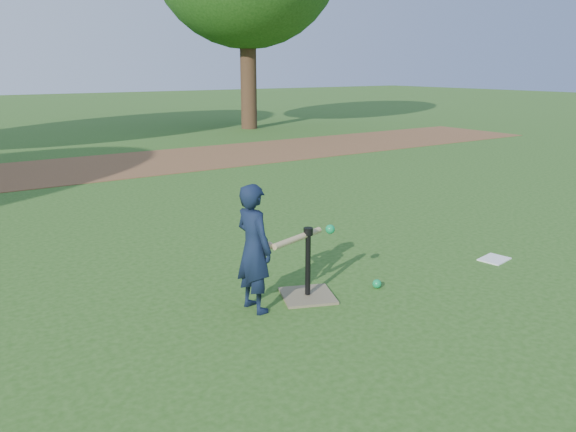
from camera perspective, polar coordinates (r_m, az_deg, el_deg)
ground at (r=4.74m, az=1.11°, el=-8.75°), size 80.00×80.00×0.00m
dirt_strip at (r=11.49m, az=-20.99°, el=4.44°), size 24.00×3.00×0.01m
child at (r=4.44m, az=-3.49°, el=-3.29°), size 0.28×0.40×1.04m
wiffle_ball_ground at (r=5.08m, az=9.02°, el=-6.81°), size 0.08×0.08×0.08m
clipboard at (r=6.11m, az=20.22°, el=-4.13°), size 0.34×0.28×0.01m
batting_tee at (r=4.80m, az=2.02°, el=-7.00°), size 0.56×0.56×0.61m
swing_action at (r=4.58m, az=1.42°, el=-2.14°), size 0.68×0.23×0.11m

